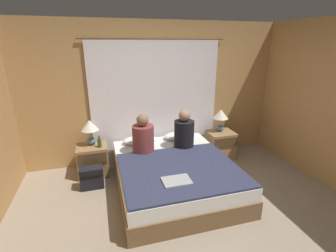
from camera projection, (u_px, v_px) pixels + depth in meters
ground_plane at (192, 220)px, 3.08m from camera, size 16.00×16.00×0.00m
wall_back at (155, 93)px, 4.44m from camera, size 4.75×0.06×2.50m
curtain_panel at (156, 102)px, 4.43m from camera, size 2.53×0.02×2.20m
bed at (174, 174)px, 3.73m from camera, size 1.69×2.06×0.45m
nightstand_left at (93, 160)px, 4.09m from camera, size 0.50×0.43×0.52m
nightstand_right at (220, 144)px, 4.71m from camera, size 0.50×0.43×0.52m
lamp_left at (90, 128)px, 3.97m from camera, size 0.29×0.29×0.43m
lamp_right at (221, 116)px, 4.59m from camera, size 0.29×0.29×0.43m
pillow_left at (140, 140)px, 4.28m from camera, size 0.58×0.35×0.12m
pillow_right at (180, 136)px, 4.47m from camera, size 0.58×0.35×0.12m
blanket_on_bed at (180, 169)px, 3.38m from camera, size 1.63×1.40×0.03m
person_left_in_bed at (143, 137)px, 3.87m from camera, size 0.35×0.35×0.64m
person_right_in_bed at (184, 132)px, 4.05m from camera, size 0.33×0.33×0.65m
beer_bottle_on_left_stand at (100, 143)px, 3.94m from camera, size 0.06×0.06×0.20m
laptop_on_bed at (177, 181)px, 3.06m from camera, size 0.36×0.26×0.02m
backpack_on_floor at (92, 176)px, 3.71m from camera, size 0.34×0.20×0.35m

